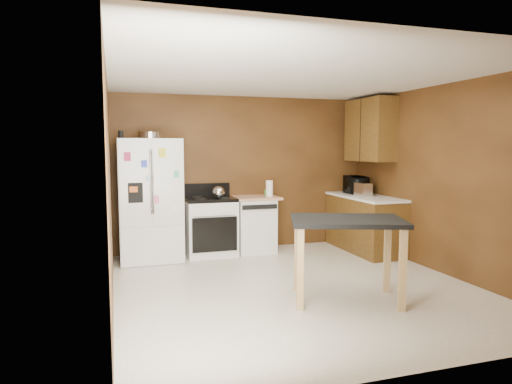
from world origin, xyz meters
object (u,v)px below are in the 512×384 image
gas_range (210,225)px  island (347,231)px  paper_towel (269,189)px  green_canister (267,193)px  roasting_pan (151,135)px  pen_cup (121,135)px  microwave (356,186)px  refrigerator (150,200)px  dishwasher (254,223)px  kettle (219,192)px  toaster (363,189)px

gas_range → island: size_ratio=0.79×
paper_towel → green_canister: (0.00, 0.11, -0.08)m
roasting_pan → pen_cup: bearing=-158.8°
microwave → gas_range: bearing=91.4°
pen_cup → gas_range: size_ratio=0.10×
refrigerator → green_canister: bearing=3.0°
dishwasher → kettle: bearing=-162.9°
green_canister → gas_range: 1.07m
kettle → gas_range: (-0.10, 0.17, -0.53)m
pen_cup → refrigerator: bearing=17.5°
toaster → island: bearing=-123.0°
roasting_pan → microwave: bearing=-2.5°
pen_cup → kettle: 1.64m
toaster → dishwasher: toaster is taller
gas_range → kettle: bearing=-59.2°
paper_towel → microwave: microwave is taller
dishwasher → green_canister: bearing=2.8°
pen_cup → dishwasher: bearing=5.9°
gas_range → island: 2.75m
pen_cup → microwave: (3.75, 0.02, -0.82)m
green_canister → microwave: 1.51m
roasting_pan → paper_towel: bearing=-1.6°
green_canister → toaster: bearing=-21.1°
paper_towel → island: (0.04, -2.48, -0.25)m
paper_towel → gas_range: size_ratio=0.23×
green_canister → refrigerator: 1.87m
microwave → kettle: bearing=95.3°
kettle → microwave: 2.35m
roasting_pan → toaster: bearing=-8.7°
roasting_pan → kettle: roasting_pan is taller
toaster → island: size_ratio=0.21×
roasting_pan → gas_range: bearing=1.2°
toaster → gas_range: (-2.38, 0.52, -0.54)m
roasting_pan → refrigerator: (-0.04, -0.04, -0.95)m
dishwasher → island: size_ratio=0.64×
pen_cup → island: pen_cup is taller
island → kettle: bearing=110.4°
green_canister → dishwasher: bearing=-177.2°
toaster → paper_towel: bearing=164.2°
roasting_pan → island: size_ratio=0.28×
green_canister → island: size_ratio=0.08×
microwave → dishwasher: size_ratio=0.55×
refrigerator → gas_range: 1.01m
paper_towel → refrigerator: 1.86m
kettle → refrigerator: bearing=174.0°
green_canister → island: bearing=-89.3°
paper_towel → toaster: 1.50m
microwave → gas_range: microwave is taller
paper_towel → island: size_ratio=0.19×
roasting_pan → paper_towel: size_ratio=1.51×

